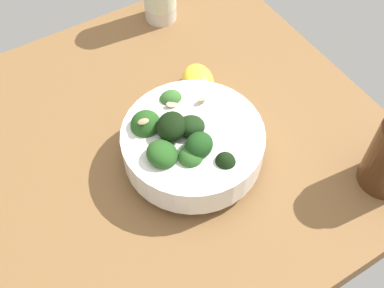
{
  "coord_description": "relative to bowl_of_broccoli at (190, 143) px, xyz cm",
  "views": [
    {
      "loc": [
        39.8,
        -21.01,
        59.04
      ],
      "look_at": [
        5.76,
        -0.14,
        4.0
      ],
      "focal_mm": 44.61,
      "sensor_mm": 36.0,
      "label": 1
    }
  ],
  "objects": [
    {
      "name": "ground_plane",
      "position": [
        -5.72,
        0.43,
        -6.64
      ],
      "size": [
        62.88,
        62.88,
        4.54
      ],
      "primitive_type": "cube",
      "color": "brown"
    },
    {
      "name": "bowl_of_broccoli",
      "position": [
        0.0,
        0.0,
        0.0
      ],
      "size": [
        20.26,
        20.26,
        10.63
      ],
      "color": "white",
      "rests_on": "ground_plane"
    },
    {
      "name": "lemon_wedge",
      "position": [
        -11.23,
        8.33,
        -2.26
      ],
      "size": [
        8.95,
        7.72,
        4.2
      ],
      "primitive_type": "ellipsoid",
      "rotation": [
        0.0,
        0.0,
        5.89
      ],
      "color": "yellow",
      "rests_on": "ground_plane"
    }
  ]
}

